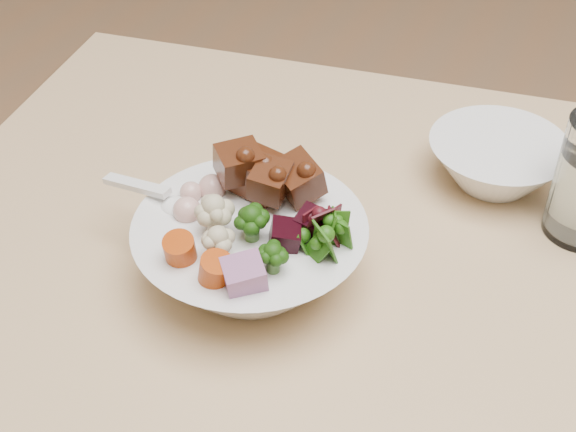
{
  "coord_description": "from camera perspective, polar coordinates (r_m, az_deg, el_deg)",
  "views": [
    {
      "loc": [
        -0.21,
        -0.48,
        1.18
      ],
      "look_at": [
        -0.43,
        -0.0,
        0.74
      ],
      "focal_mm": 50.0,
      "sensor_mm": 36.0,
      "label": 1
    }
  ],
  "objects": [
    {
      "name": "side_bowl",
      "position": [
        0.84,
        14.6,
        3.74
      ],
      "size": [
        0.14,
        0.14,
        0.05
      ],
      "primitive_type": null,
      "color": "white",
      "rests_on": "dining_table"
    },
    {
      "name": "soup_spoon",
      "position": [
        0.71,
        -8.48,
        1.0
      ],
      "size": [
        0.11,
        0.03,
        0.02
      ],
      "rotation": [
        0.0,
        0.0,
        -0.12
      ],
      "color": "white",
      "rests_on": "food_bowl"
    },
    {
      "name": "food_bowl",
      "position": [
        0.7,
        -2.51,
        -2.22
      ],
      "size": [
        0.2,
        0.2,
        0.11
      ],
      "color": "white",
      "rests_on": "dining_table"
    }
  ]
}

